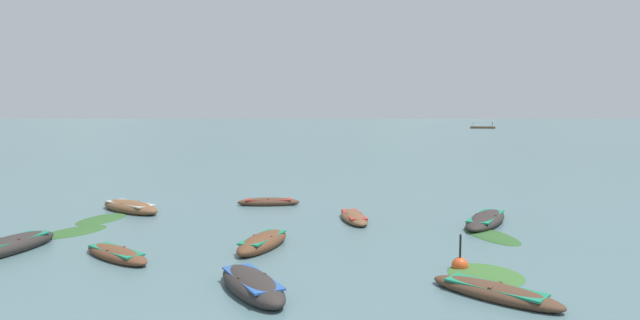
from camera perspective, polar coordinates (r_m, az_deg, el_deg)
The scene contains 20 objects.
ground_plane at distance 1506.74m, azimuth 6.34°, elevation 4.67°, with size 6000.00×6000.00×0.00m, color slate.
mountain_0 at distance 2060.58m, azimuth -25.87°, elevation 8.36°, with size 963.92×963.92×294.47m, color slate.
mountain_1 at distance 1767.72m, azimuth -9.55°, elevation 8.05°, with size 755.44×755.44×209.37m, color #4C5B56.
mountain_2 at distance 1653.41m, azimuth 7.80°, elevation 9.18°, with size 769.01×769.01×260.13m, color slate.
mountain_3 at distance 1825.85m, azimuth 23.65°, elevation 7.84°, with size 652.16×652.16×223.72m, color #56665B.
rowboat_0 at distance 13.25m, azimuth 18.90°, elevation -13.74°, with size 3.16×2.70×0.42m.
rowboat_1 at distance 25.11m, azimuth -5.75°, elevation -4.69°, with size 3.13×1.38×0.46m.
rowboat_2 at distance 24.92m, azimuth -20.39°, elevation -4.94°, with size 3.97×3.12×0.61m.
rowboat_3 at distance 21.36m, azimuth 3.79°, elevation -6.38°, with size 1.69×3.24×0.44m.
rowboat_4 at distance 16.96m, azimuth -21.75°, elevation -9.70°, with size 3.11×2.45×0.43m.
rowboat_5 at distance 21.64m, azimuth 17.98°, elevation -6.37°, with size 2.82×4.39×0.56m.
rowboat_6 at distance 13.00m, azimuth -7.57°, elevation -13.62°, with size 2.73×3.26×0.61m.
rowboat_7 at distance 19.26m, azimuth -31.27°, elevation -8.18°, with size 1.52×3.71×0.61m.
rowboat_8 at distance 17.12m, azimuth -6.39°, elevation -9.09°, with size 1.67×3.22×0.58m.
ferry_0 at distance 193.60m, azimuth 17.65°, elevation 3.50°, with size 9.06×4.41×2.54m.
mooring_buoy at distance 15.30m, azimuth 15.31°, elevation -11.22°, with size 0.47×0.47×1.13m.
weed_patch_1 at distance 14.96m, azimuth 17.92°, elevation -12.10°, with size 1.97×2.22×0.14m, color #38662D.
weed_patch_2 at distance 23.44m, azimuth -23.15°, elevation -6.11°, with size 2.68×1.49×0.14m, color #2D5628.
weed_patch_3 at distance 19.71m, azimuth 18.50°, elevation -8.00°, with size 3.16×1.33×0.14m, color #2D5628.
weed_patch_4 at distance 21.39m, azimuth -25.65°, elevation -7.23°, with size 2.64×1.51×0.14m, color #2D5628.
Camera 1 is at (2.59, -6.73, 4.30)m, focal length 28.74 mm.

